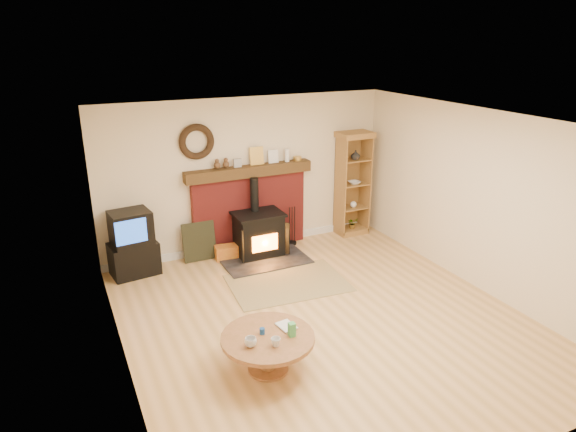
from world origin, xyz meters
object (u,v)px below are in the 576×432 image
tv_unit (133,245)px  wood_stove (259,235)px  curio_cabinet (352,183)px  coffee_table (268,343)px

tv_unit → wood_stove: bearing=-5.5°
wood_stove → tv_unit: (-2.02, 0.19, 0.12)m
wood_stove → curio_cabinet: bearing=8.1°
coffee_table → tv_unit: bearing=106.4°
tv_unit → curio_cabinet: bearing=1.2°
curio_cabinet → tv_unit: bearing=-178.8°
wood_stove → coffee_table: (-1.10, -2.94, -0.01)m
tv_unit → coffee_table: bearing=-73.6°
wood_stove → coffee_table: 3.14m
wood_stove → coffee_table: size_ratio=1.35×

